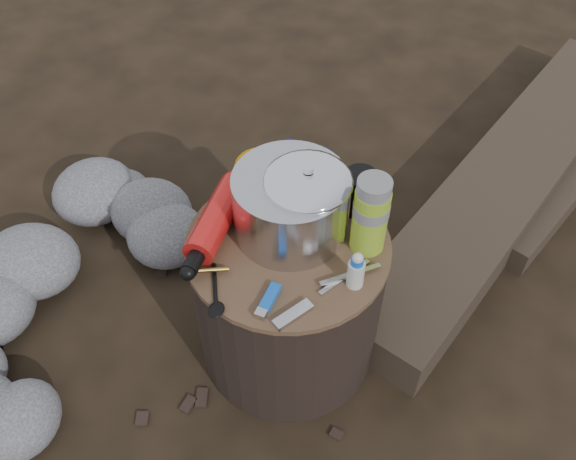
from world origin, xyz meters
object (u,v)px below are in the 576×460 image
(log_main, at_px, (508,181))
(camping_pot, at_px, (307,202))
(stump, at_px, (288,298))
(thermos, at_px, (370,215))
(fuel_bottle, at_px, (217,219))
(travel_mug, at_px, (359,192))

(log_main, xyz_separation_m, camping_pot, (-0.48, -0.73, 0.46))
(camping_pot, bearing_deg, stump, -120.09)
(camping_pot, distance_m, thermos, 0.14)
(stump, bearing_deg, fuel_bottle, -176.86)
(camping_pot, xyz_separation_m, fuel_bottle, (-0.20, -0.06, -0.06))
(thermos, distance_m, travel_mug, 0.12)
(camping_pot, bearing_deg, fuel_bottle, -163.47)
(log_main, xyz_separation_m, fuel_bottle, (-0.68, -0.79, 0.40))
(fuel_bottle, distance_m, travel_mug, 0.34)
(fuel_bottle, height_order, travel_mug, travel_mug)
(stump, bearing_deg, log_main, 56.71)
(log_main, height_order, thermos, thermos)
(log_main, height_order, travel_mug, travel_mug)
(log_main, distance_m, camping_pot, 0.99)
(camping_pot, relative_size, thermos, 0.98)
(stump, distance_m, thermos, 0.36)
(thermos, bearing_deg, log_main, 64.83)
(stump, xyz_separation_m, travel_mug, (0.12, 0.16, 0.27))
(log_main, bearing_deg, stump, -103.69)
(camping_pot, height_order, thermos, thermos)
(log_main, xyz_separation_m, thermos, (-0.34, -0.73, 0.46))
(thermos, height_order, travel_mug, thermos)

